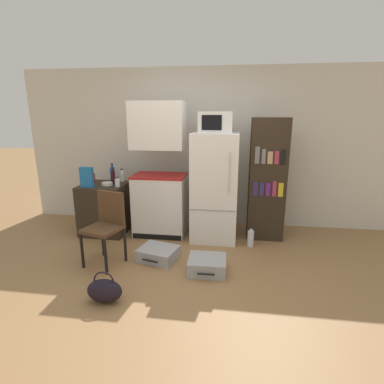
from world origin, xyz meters
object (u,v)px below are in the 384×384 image
object	(u,v)px
suitcase_small_flat	(158,254)
microwave	(216,122)
bookshelf	(267,180)
suitcase_large_flat	(207,265)
cereal_box	(87,177)
water_bottle_front	(251,238)
bottle_clear_short	(117,183)
bottle_blue_soda	(113,174)
bottle_ketchup_red	(93,178)
chair	(107,221)
refrigerator	(214,187)
handbag	(105,290)
side_table	(105,208)
kitchen_hutch	(159,176)
bottle_milk_white	(122,176)
bottle_wine_dark	(113,177)
bowl	(107,184)

from	to	relation	value
suitcase_small_flat	microwave	bearing A→B (deg)	65.09
bookshelf	suitcase_large_flat	bearing A→B (deg)	-123.18
cereal_box	water_bottle_front	distance (m)	2.54
bottle_clear_short	bottle_blue_soda	world-z (taller)	bottle_blue_soda
bottle_ketchup_red	chair	world-z (taller)	bottle_ketchup_red
refrigerator	handbag	world-z (taller)	refrigerator
side_table	bottle_ketchup_red	world-z (taller)	bottle_ketchup_red
side_table	kitchen_hutch	size ratio (longest dim) A/B	0.39
handbag	bottle_milk_white	bearing A→B (deg)	104.82
bottle_wine_dark	bottle_milk_white	world-z (taller)	bottle_wine_dark
bottle_clear_short	cereal_box	xyz separation A→B (m)	(-0.43, -0.09, 0.09)
water_bottle_front	side_table	bearing A→B (deg)	174.05
kitchen_hutch	bowl	distance (m)	0.81
bottle_milk_white	water_bottle_front	distance (m)	2.23
refrigerator	handbag	distance (m)	2.12
bottle_clear_short	suitcase_large_flat	xyz separation A→B (m)	(1.43, -0.92, -0.75)
kitchen_hutch	suitcase_large_flat	distance (m)	1.61
bottle_blue_soda	cereal_box	world-z (taller)	cereal_box
bottle_wine_dark	suitcase_large_flat	xyz separation A→B (m)	(1.57, -1.10, -0.79)
bottle_wine_dark	bottle_milk_white	distance (m)	0.20
refrigerator	water_bottle_front	distance (m)	0.89
bottle_ketchup_red	bowl	size ratio (longest dim) A/B	1.17
bookshelf	suitcase_small_flat	bearing A→B (deg)	-146.34
bottle_milk_white	bottle_clear_short	size ratio (longest dim) A/B	1.36
side_table	bottle_ketchup_red	size ratio (longest dim) A/B	4.11
bottle_blue_soda	suitcase_small_flat	size ratio (longest dim) A/B	0.52
side_table	handbag	size ratio (longest dim) A/B	2.16
side_table	suitcase_large_flat	xyz separation A→B (m)	(1.71, -1.03, -0.30)
bowl	water_bottle_front	xyz separation A→B (m)	(2.17, -0.19, -0.68)
kitchen_hutch	chair	bearing A→B (deg)	-113.12
side_table	bottle_blue_soda	distance (m)	0.56
microwave	bottle_ketchup_red	distance (m)	2.10
bottle_ketchup_red	bottle_clear_short	bearing A→B (deg)	-23.46
bookshelf	suitcase_large_flat	distance (m)	1.62
bookshelf	side_table	bearing A→B (deg)	-176.71
chair	bottle_ketchup_red	bearing A→B (deg)	139.43
refrigerator	bowl	world-z (taller)	refrigerator
side_table	bottle_ketchup_red	xyz separation A→B (m)	(-0.20, 0.09, 0.47)
bowl	suitcase_small_flat	bearing A→B (deg)	-38.06
kitchen_hutch	chair	world-z (taller)	kitchen_hutch
microwave	water_bottle_front	size ratio (longest dim) A/B	1.55
kitchen_hutch	bookshelf	distance (m)	1.60
bookshelf	bottle_milk_white	size ratio (longest dim) A/B	8.81
handbag	kitchen_hutch	bearing A→B (deg)	85.89
kitchen_hutch	handbag	bearing A→B (deg)	-94.11
bookshelf	bottle_clear_short	world-z (taller)	bookshelf
water_bottle_front	refrigerator	bearing A→B (deg)	156.13
bottle_milk_white	chair	xyz separation A→B (m)	(0.24, -1.20, -0.32)
bowl	kitchen_hutch	bearing A→B (deg)	7.82
bottle_blue_soda	suitcase_small_flat	distance (m)	1.64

